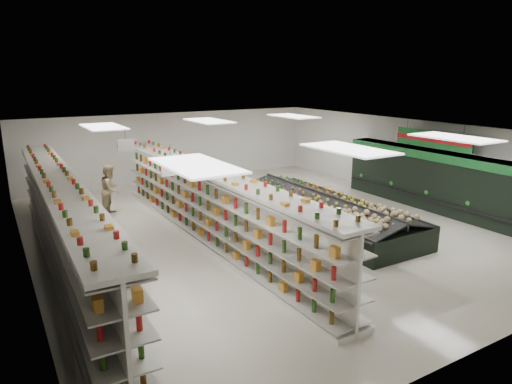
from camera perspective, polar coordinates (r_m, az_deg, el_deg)
floor at (r=15.20m, az=0.79°, el=-4.36°), size 16.00×16.00×0.00m
ceiling at (r=14.49m, az=0.83°, el=7.70°), size 14.00×16.00×0.02m
wall_back at (r=21.87m, az=-10.24°, el=5.55°), size 14.00×0.02×3.20m
wall_front at (r=9.25m, az=27.91°, el=-8.27°), size 14.00×0.02×3.20m
wall_left at (r=12.72m, az=-27.23°, el=-2.25°), size 0.02×16.00×3.20m
wall_right at (r=19.29m, az=18.89°, el=3.82°), size 0.02×16.00×3.20m
produce_wall_case at (r=18.07m, az=21.40°, el=1.76°), size 0.93×8.00×2.20m
aisle_sign_near at (r=11.13m, az=-10.58°, el=3.05°), size 0.52×0.06×0.75m
aisle_sign_far at (r=14.90m, az=-15.97°, el=5.60°), size 0.52×0.06×0.75m
hortifruti_banner at (r=17.61m, az=21.25°, el=6.14°), size 0.12×3.20×0.95m
gondola_left at (r=12.98m, az=-22.90°, el=-4.02°), size 1.20×13.15×2.28m
gondola_center at (r=13.78m, az=-5.95°, el=-2.02°), size 1.21×12.75×2.21m
produce_island at (r=15.49m, az=8.44°, el=-2.24°), size 2.70×7.31×1.09m
soda_endcap at (r=19.49m, az=-9.76°, el=2.02°), size 1.47×1.26×1.59m
shopper_main at (r=12.03m, az=5.04°, el=-4.97°), size 0.68×0.46×1.83m
shopper_background at (r=17.15m, az=-17.72°, el=0.30°), size 0.95×1.04×1.82m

